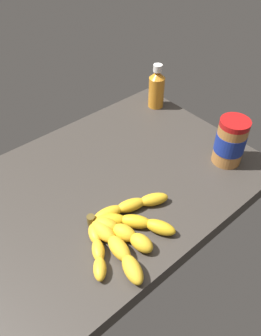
{
  "coord_description": "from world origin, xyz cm",
  "views": [
    {
      "loc": [
        37.39,
        52.59,
        65.38
      ],
      "look_at": [
        -3.9,
        4.74,
        5.71
      ],
      "focal_mm": 35.07,
      "sensor_mm": 36.0,
      "label": 1
    }
  ],
  "objects": [
    {
      "name": "ground_plane",
      "position": [
        0.0,
        0.0,
        -2.4
      ],
      "size": [
        85.08,
        59.71,
        4.8
      ],
      "primitive_type": "cube",
      "color": "#38332D"
    },
    {
      "name": "peanut_butter_jar",
      "position": [
        -31.47,
        16.11,
        7.1
      ],
      "size": [
        8.56,
        8.56,
        14.3
      ],
      "color": "#B27238",
      "rests_on": "ground_plane"
    },
    {
      "name": "banana_bunch",
      "position": [
        8.75,
        16.71,
        1.72
      ],
      "size": [
        29.28,
        21.91,
        3.77
      ],
      "color": "gold",
      "rests_on": "ground_plane"
    },
    {
      "name": "honey_bottle",
      "position": [
        -36.42,
        -18.99,
        7.13
      ],
      "size": [
        5.52,
        5.52,
        15.78
      ],
      "color": "orange",
      "rests_on": "ground_plane"
    }
  ]
}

